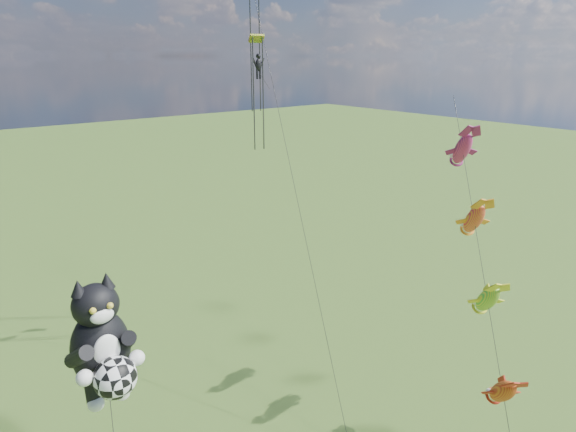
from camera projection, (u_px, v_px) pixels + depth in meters
cat_kite_rig at (103, 346)px, 19.77m from camera, size 2.92×4.33×12.11m
fish_windsock_rig at (481, 259)px, 25.52m from camera, size 10.01×12.58×18.07m
parafoil_rig at (260, 68)px, 32.36m from camera, size 6.21×16.74×24.88m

